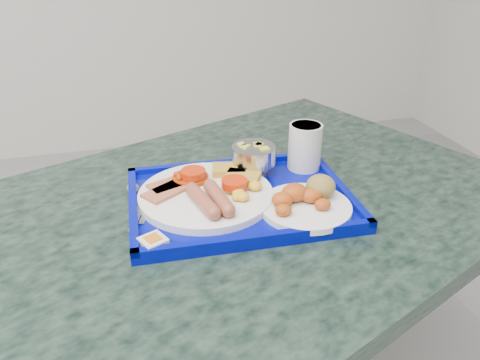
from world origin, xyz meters
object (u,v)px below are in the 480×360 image
object	(u,v)px
main_plate	(208,192)
juice_cup	(305,145)
tray	(240,200)
bread_plate	(306,200)
table	(232,279)
fruit_bowl	(254,155)

from	to	relation	value
main_plate	juice_cup	xyz separation A→B (m)	(0.24, 0.08, 0.04)
tray	bread_plate	world-z (taller)	bread_plate
main_plate	juice_cup	bearing A→B (deg)	18.71
tray	juice_cup	bearing A→B (deg)	28.68
table	juice_cup	distance (m)	0.34
tray	juice_cup	distance (m)	0.21
juice_cup	tray	bearing A→B (deg)	-151.32
main_plate	bread_plate	distance (m)	0.20
main_plate	juice_cup	world-z (taller)	juice_cup
table	main_plate	xyz separation A→B (m)	(-0.05, 0.01, 0.23)
tray	main_plate	bearing A→B (deg)	165.51
table	tray	size ratio (longest dim) A/B	3.17
tray	fruit_bowl	size ratio (longest dim) A/B	4.70
tray	main_plate	distance (m)	0.07
main_plate	bread_plate	xyz separation A→B (m)	(0.18, -0.09, 0.00)
tray	bread_plate	bearing A→B (deg)	-33.14
bread_plate	juice_cup	world-z (taller)	juice_cup
table	tray	world-z (taller)	tray
bread_plate	juice_cup	xyz separation A→B (m)	(0.06, 0.17, 0.04)
table	fruit_bowl	distance (m)	0.28
fruit_bowl	tray	bearing A→B (deg)	-120.41
tray	fruit_bowl	bearing A→B (deg)	59.59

